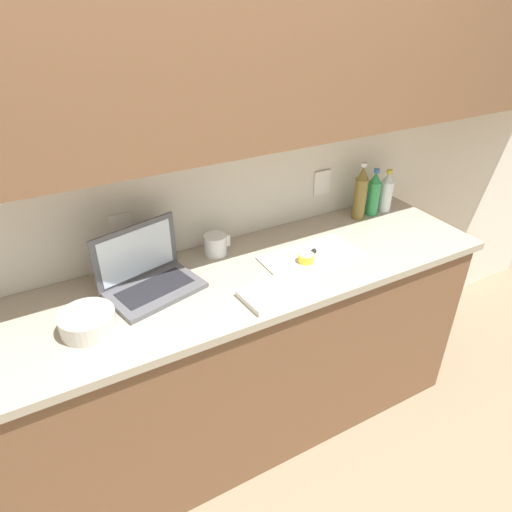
% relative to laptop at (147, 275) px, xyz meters
% --- Properties ---
extents(ground_plane, '(12.00, 12.00, 0.00)m').
position_rel_laptop_xyz_m(ground_plane, '(0.27, -0.10, -0.98)').
color(ground_plane, '#847056').
rests_on(ground_plane, ground).
extents(wall_back, '(5.20, 0.38, 2.60)m').
position_rel_laptop_xyz_m(wall_back, '(0.27, 0.13, 0.58)').
color(wall_back, silver).
rests_on(wall_back, ground_plane).
extents(counter_unit, '(2.37, 0.60, 0.92)m').
position_rel_laptop_xyz_m(counter_unit, '(0.25, -0.10, -0.51)').
color(counter_unit, brown).
rests_on(counter_unit, ground_plane).
extents(laptop, '(0.40, 0.31, 0.25)m').
position_rel_laptop_xyz_m(laptop, '(0.00, 0.00, 0.00)').
color(laptop, '#515156').
rests_on(laptop, counter_unit).
extents(cutting_board, '(0.43, 0.22, 0.01)m').
position_rel_laptop_xyz_m(cutting_board, '(0.69, -0.12, -0.05)').
color(cutting_board, silver).
rests_on(cutting_board, counter_unit).
extents(knife, '(0.25, 0.14, 0.02)m').
position_rel_laptop_xyz_m(knife, '(0.69, -0.12, -0.04)').
color(knife, silver).
rests_on(knife, cutting_board).
extents(lemon_half_cut, '(0.07, 0.07, 0.04)m').
position_rel_laptop_xyz_m(lemon_half_cut, '(0.64, -0.15, -0.03)').
color(lemon_half_cut, yellow).
rests_on(lemon_half_cut, cutting_board).
extents(bottle_green_soda, '(0.06, 0.06, 0.29)m').
position_rel_laptop_xyz_m(bottle_green_soda, '(1.12, 0.09, 0.07)').
color(bottle_green_soda, olive).
rests_on(bottle_green_soda, counter_unit).
extents(bottle_oil_tall, '(0.06, 0.06, 0.24)m').
position_rel_laptop_xyz_m(bottle_oil_tall, '(1.20, 0.09, 0.05)').
color(bottle_oil_tall, '#2D934C').
rests_on(bottle_oil_tall, counter_unit).
extents(bottle_water_clear, '(0.07, 0.07, 0.22)m').
position_rel_laptop_xyz_m(bottle_water_clear, '(1.29, 0.09, 0.04)').
color(bottle_water_clear, silver).
rests_on(bottle_water_clear, counter_unit).
extents(measuring_cup, '(0.12, 0.10, 0.09)m').
position_rel_laptop_xyz_m(measuring_cup, '(0.34, 0.11, -0.01)').
color(measuring_cup, silver).
rests_on(measuring_cup, counter_unit).
extents(bowl_white, '(0.19, 0.19, 0.07)m').
position_rel_laptop_xyz_m(bowl_white, '(-0.26, -0.15, -0.02)').
color(bowl_white, beige).
rests_on(bowl_white, counter_unit).
extents(dish_towel, '(0.23, 0.18, 0.02)m').
position_rel_laptop_xyz_m(dish_towel, '(0.39, -0.28, -0.05)').
color(dish_towel, silver).
rests_on(dish_towel, counter_unit).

